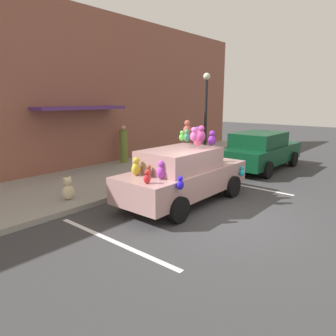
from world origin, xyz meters
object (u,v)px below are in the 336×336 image
(plush_covered_car, at_px, (183,174))
(pedestrian_near_shopfront, at_px, (124,146))
(parked_sedan_behind, at_px, (260,150))
(teddy_bear_on_sidewalk, at_px, (68,189))
(street_lamp_post, at_px, (206,109))

(plush_covered_car, xyz_separation_m, pedestrian_near_shopfront, (2.28, 5.02, 0.08))
(parked_sedan_behind, height_order, pedestrian_near_shopfront, pedestrian_near_shopfront)
(teddy_bear_on_sidewalk, xyz_separation_m, pedestrian_near_shopfront, (4.50, 2.74, 0.45))
(parked_sedan_behind, distance_m, pedestrian_near_shopfront, 5.81)
(parked_sedan_behind, xyz_separation_m, pedestrian_near_shopfront, (-3.23, 4.82, 0.10))
(parked_sedan_behind, relative_size, street_lamp_post, 1.19)
(parked_sedan_behind, relative_size, teddy_bear_on_sidewalk, 6.91)
(teddy_bear_on_sidewalk, distance_m, street_lamp_post, 6.77)
(plush_covered_car, xyz_separation_m, parked_sedan_behind, (5.51, 0.19, -0.02))
(pedestrian_near_shopfront, bearing_deg, plush_covered_car, -114.44)
(parked_sedan_behind, xyz_separation_m, teddy_bear_on_sidewalk, (-7.73, 2.09, -0.34))
(street_lamp_post, bearing_deg, parked_sedan_behind, -56.06)
(plush_covered_car, height_order, teddy_bear_on_sidewalk, plush_covered_car)
(street_lamp_post, bearing_deg, pedestrian_near_shopfront, 123.77)
(plush_covered_car, relative_size, parked_sedan_behind, 0.94)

